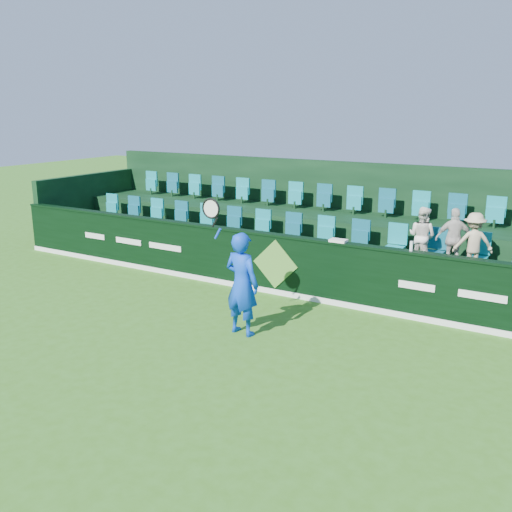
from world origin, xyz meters
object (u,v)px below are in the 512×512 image
Objects in this scene: tennis_player at (242,283)px; spectator_middle at (454,239)px; drinks_bottle at (411,246)px; spectator_right at (473,242)px; towel at (338,241)px; spectator_left at (422,236)px.

tennis_player is 2.01× the size of spectator_middle.
spectator_middle reaches higher than drinks_bottle.
spectator_middle is 1.25m from drinks_bottle.
tennis_player is at bearing 27.72° from spectator_middle.
spectator_middle is 0.38m from spectator_right.
tennis_player is 3.39m from drinks_bottle.
spectator_middle is at bearing 28.51° from towel.
tennis_player reaches higher than drinks_bottle.
spectator_right is 1.46m from drinks_bottle.
spectator_left is at bearing 57.13° from tennis_player.
towel is (-2.06, -1.12, -0.06)m from spectator_middle.
towel is at bearing 180.00° from drinks_bottle.
spectator_left is 1.12m from drinks_bottle.
spectator_left is 6.44× the size of drinks_bottle.
drinks_bottle is (0.09, -1.12, 0.03)m from spectator_left.
spectator_left is 3.54× the size of towel.
drinks_bottle is (-0.56, -1.12, 0.01)m from spectator_middle.
spectator_left is at bearing -22.49° from spectator_middle.
spectator_right is (0.38, 0.00, -0.03)m from spectator_middle.
tennis_player is at bearing -109.75° from towel.
towel is at bearing 70.25° from tennis_player.
drinks_bottle is at bearing 45.30° from tennis_player.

